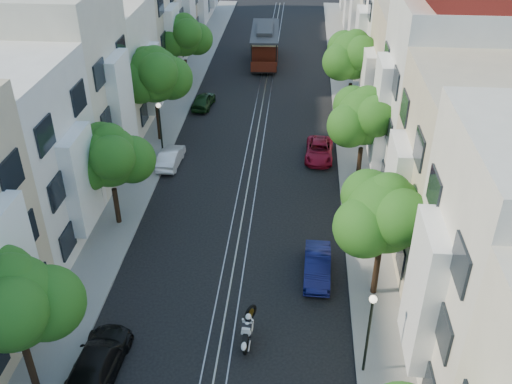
% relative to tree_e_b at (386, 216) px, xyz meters
% --- Properties ---
extents(ground, '(200.00, 200.00, 0.00)m').
position_rel_tree_e_b_xyz_m(ground, '(-7.26, 19.02, -4.73)').
color(ground, black).
rests_on(ground, ground).
extents(sidewalk_east, '(2.50, 80.00, 0.12)m').
position_rel_tree_e_b_xyz_m(sidewalk_east, '(-0.01, 19.02, -4.67)').
color(sidewalk_east, gray).
rests_on(sidewalk_east, ground).
extents(sidewalk_west, '(2.50, 80.00, 0.12)m').
position_rel_tree_e_b_xyz_m(sidewalk_west, '(-14.51, 19.02, -4.67)').
color(sidewalk_west, gray).
rests_on(sidewalk_west, ground).
extents(rail_left, '(0.06, 80.00, 0.02)m').
position_rel_tree_e_b_xyz_m(rail_left, '(-7.81, 19.02, -4.72)').
color(rail_left, gray).
rests_on(rail_left, ground).
extents(rail_slot, '(0.06, 80.00, 0.02)m').
position_rel_tree_e_b_xyz_m(rail_slot, '(-7.26, 19.02, -4.72)').
color(rail_slot, gray).
rests_on(rail_slot, ground).
extents(rail_right, '(0.06, 80.00, 0.02)m').
position_rel_tree_e_b_xyz_m(rail_right, '(-6.71, 19.02, -4.72)').
color(rail_right, gray).
rests_on(rail_right, ground).
extents(lane_line, '(0.08, 80.00, 0.01)m').
position_rel_tree_e_b_xyz_m(lane_line, '(-7.26, 19.02, -4.73)').
color(lane_line, tan).
rests_on(lane_line, ground).
extents(townhouses_east, '(7.75, 72.00, 12.00)m').
position_rel_tree_e_b_xyz_m(townhouses_east, '(4.61, 18.94, 0.45)').
color(townhouses_east, beige).
rests_on(townhouses_east, ground).
extents(townhouses_west, '(7.75, 72.00, 11.76)m').
position_rel_tree_e_b_xyz_m(townhouses_west, '(-19.13, 18.94, 0.35)').
color(townhouses_west, silver).
rests_on(townhouses_west, ground).
extents(tree_e_b, '(4.93, 4.08, 6.68)m').
position_rel_tree_e_b_xyz_m(tree_e_b, '(0.00, 0.00, 0.00)').
color(tree_e_b, black).
rests_on(tree_e_b, ground).
extents(tree_e_c, '(4.84, 3.99, 6.52)m').
position_rel_tree_e_b_xyz_m(tree_e_c, '(-0.00, 11.00, -0.13)').
color(tree_e_c, black).
rests_on(tree_e_c, ground).
extents(tree_e_d, '(5.01, 4.16, 6.85)m').
position_rel_tree_e_b_xyz_m(tree_e_d, '(0.00, 22.00, 0.13)').
color(tree_e_d, black).
rests_on(tree_e_d, ground).
extents(tree_w_a, '(4.93, 4.08, 6.68)m').
position_rel_tree_e_b_xyz_m(tree_w_a, '(-14.40, -7.00, 0.00)').
color(tree_w_a, black).
rests_on(tree_w_a, ground).
extents(tree_w_b, '(4.72, 3.87, 6.27)m').
position_rel_tree_e_b_xyz_m(tree_w_b, '(-14.40, 5.00, -0.34)').
color(tree_w_b, black).
rests_on(tree_w_b, ground).
extents(tree_w_c, '(5.13, 4.28, 7.09)m').
position_rel_tree_e_b_xyz_m(tree_w_c, '(-14.40, 16.00, 0.34)').
color(tree_w_c, black).
rests_on(tree_w_c, ground).
extents(tree_w_d, '(4.84, 3.99, 6.52)m').
position_rel_tree_e_b_xyz_m(tree_w_d, '(-14.40, 27.00, -0.13)').
color(tree_w_d, black).
rests_on(tree_w_d, ground).
extents(lamp_east, '(0.32, 0.32, 4.16)m').
position_rel_tree_e_b_xyz_m(lamp_east, '(-0.96, -4.98, -1.89)').
color(lamp_east, black).
rests_on(lamp_east, ground).
extents(lamp_west, '(0.32, 0.32, 4.16)m').
position_rel_tree_e_b_xyz_m(lamp_west, '(-13.56, 13.02, -1.89)').
color(lamp_west, black).
rests_on(lamp_west, ground).
extents(sportbike_rider, '(0.62, 2.13, 1.53)m').
position_rel_tree_e_b_xyz_m(sportbike_rider, '(-6.02, -3.69, -3.87)').
color(sportbike_rider, black).
rests_on(sportbike_rider, ground).
extents(cable_car, '(3.00, 8.67, 3.29)m').
position_rel_tree_e_b_xyz_m(cable_car, '(-7.76, 34.32, -2.78)').
color(cable_car, black).
rests_on(cable_car, ground).
extents(parked_car_e_mid, '(1.43, 3.86, 1.26)m').
position_rel_tree_e_b_xyz_m(parked_car_e_mid, '(-2.86, 1.19, -4.10)').
color(parked_car_e_mid, '#0D1145').
rests_on(parked_car_e_mid, ground).
extents(parked_car_e_far, '(2.10, 4.21, 1.15)m').
position_rel_tree_e_b_xyz_m(parked_car_e_far, '(-2.57, 14.16, -4.16)').
color(parked_car_e_far, maroon).
rests_on(parked_car_e_far, ground).
extents(parked_car_w_near, '(2.09, 4.72, 1.35)m').
position_rel_tree_e_b_xyz_m(parked_car_w_near, '(-12.15, -5.88, -4.06)').
color(parked_car_w_near, black).
rests_on(parked_car_w_near, ground).
extents(parked_car_w_mid, '(1.43, 3.71, 1.21)m').
position_rel_tree_e_b_xyz_m(parked_car_w_mid, '(-12.85, 12.30, -4.13)').
color(parked_car_w_mid, silver).
rests_on(parked_car_w_mid, ground).
extents(parked_car_w_far, '(1.80, 3.74, 1.23)m').
position_rel_tree_e_b_xyz_m(parked_car_w_far, '(-12.17, 22.41, -4.12)').
color(parked_car_w_far, black).
rests_on(parked_car_w_far, ground).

